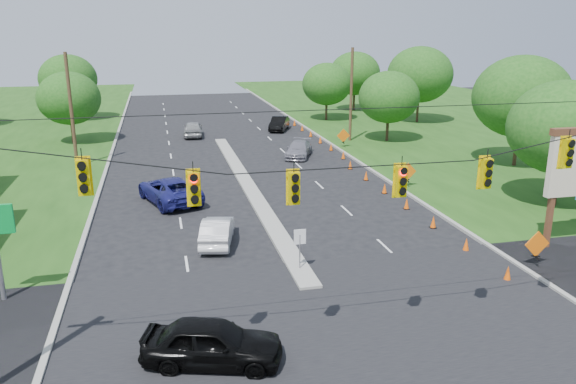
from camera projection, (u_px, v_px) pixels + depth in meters
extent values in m
plane|color=black|center=(341.00, 339.00, 20.11)|extent=(160.00, 160.00, 0.00)
cube|color=black|center=(341.00, 339.00, 20.11)|extent=(160.00, 14.00, 0.02)
cube|color=gray|center=(108.00, 164.00, 45.95)|extent=(0.25, 110.00, 0.16)
cube|color=gray|center=(343.00, 153.00, 50.35)|extent=(0.25, 110.00, 0.16)
cube|color=gray|center=(248.00, 186.00, 39.74)|extent=(1.00, 34.00, 0.18)
cylinder|color=gray|center=(300.00, 253.00, 25.46)|extent=(0.06, 0.06, 1.80)
cube|color=white|center=(300.00, 237.00, 25.24)|extent=(0.55, 0.04, 0.70)
cylinder|color=black|center=(357.00, 154.00, 17.21)|extent=(24.00, 0.04, 0.04)
cube|color=#FFD700|center=(84.00, 177.00, 15.54)|extent=(0.34, 0.24, 1.00)
cube|color=#FFD700|center=(194.00, 189.00, 16.34)|extent=(0.34, 0.24, 1.00)
cube|color=#FFD700|center=(294.00, 188.00, 17.04)|extent=(0.34, 0.24, 1.00)
cube|color=#FFD700|center=(401.00, 181.00, 17.80)|extent=(0.34, 0.24, 1.00)
cube|color=#FFD700|center=(486.00, 173.00, 18.43)|extent=(0.34, 0.24, 1.00)
cube|color=#FFD700|center=(567.00, 153.00, 18.94)|extent=(0.34, 0.24, 1.00)
cylinder|color=#422D1C|center=(71.00, 110.00, 44.16)|extent=(0.28, 0.28, 9.00)
cylinder|color=#422D1C|center=(351.00, 95.00, 54.29)|extent=(0.28, 0.28, 9.00)
cube|color=#59331E|center=(551.00, 206.00, 27.91)|extent=(0.25, 0.25, 4.40)
cube|color=beige|center=(576.00, 164.00, 27.56)|extent=(3.00, 0.35, 3.20)
cone|color=#FA5809|center=(508.00, 273.00, 24.71)|extent=(0.32, 0.32, 0.70)
cone|color=#FA5809|center=(466.00, 244.00, 27.98)|extent=(0.32, 0.32, 0.70)
cone|color=#FA5809|center=(433.00, 222.00, 31.26)|extent=(0.32, 0.32, 0.70)
cone|color=#FA5809|center=(407.00, 204.00, 34.53)|extent=(0.32, 0.32, 0.70)
cone|color=#FA5809|center=(385.00, 188.00, 37.80)|extent=(0.32, 0.32, 0.70)
cone|color=#FA5809|center=(366.00, 176.00, 41.07)|extent=(0.32, 0.32, 0.70)
cone|color=#FA5809|center=(350.00, 165.00, 44.34)|extent=(0.32, 0.32, 0.70)
cone|color=#FA5809|center=(343.00, 155.00, 47.74)|extent=(0.32, 0.32, 0.70)
cone|color=#FA5809|center=(331.00, 147.00, 51.02)|extent=(0.32, 0.32, 0.70)
cone|color=#FA5809|center=(320.00, 140.00, 54.29)|extent=(0.32, 0.32, 0.70)
cone|color=#FA5809|center=(311.00, 133.00, 57.56)|extent=(0.32, 0.32, 0.70)
cone|color=#FA5809|center=(302.00, 128.00, 60.83)|extent=(0.32, 0.32, 0.70)
cone|color=#FA5809|center=(295.00, 123.00, 64.10)|extent=(0.32, 0.32, 0.70)
cone|color=#FA5809|center=(288.00, 118.00, 67.38)|extent=(0.32, 0.32, 0.70)
cube|color=black|center=(535.00, 256.00, 26.05)|extent=(0.06, 0.58, 0.26)
cube|color=black|center=(535.00, 256.00, 26.05)|extent=(0.06, 0.58, 0.26)
cube|color=orange|center=(537.00, 244.00, 25.88)|extent=(1.27, 0.05, 1.27)
cube|color=black|center=(407.00, 180.00, 39.13)|extent=(0.06, 0.58, 0.26)
cube|color=black|center=(407.00, 180.00, 39.13)|extent=(0.06, 0.58, 0.26)
cube|color=orange|center=(408.00, 172.00, 38.96)|extent=(1.27, 0.05, 1.27)
cube|color=black|center=(343.00, 142.00, 52.22)|extent=(0.06, 0.58, 0.26)
cube|color=black|center=(343.00, 142.00, 52.22)|extent=(0.06, 0.58, 0.26)
cube|color=orange|center=(343.00, 136.00, 52.05)|extent=(1.27, 0.05, 1.27)
cylinder|color=black|center=(72.00, 130.00, 54.09)|extent=(0.28, 0.28, 2.52)
ellipsoid|color=#194C14|center=(69.00, 98.00, 53.23)|extent=(5.88, 5.88, 5.04)
cylinder|color=black|center=(71.00, 108.00, 67.63)|extent=(0.28, 0.28, 2.88)
ellipsoid|color=#194C14|center=(68.00, 79.00, 66.64)|extent=(6.72, 6.72, 5.76)
cylinder|color=black|center=(556.00, 184.00, 34.84)|extent=(0.28, 0.28, 2.88)
ellipsoid|color=#194C14|center=(564.00, 128.00, 33.86)|extent=(6.72, 6.72, 5.76)
cylinder|color=black|center=(516.00, 146.00, 45.01)|extent=(0.28, 0.28, 3.24)
ellipsoid|color=#194C14|center=(522.00, 97.00, 43.90)|extent=(7.56, 7.56, 6.48)
cylinder|color=black|center=(387.00, 129.00, 55.02)|extent=(0.28, 0.28, 2.52)
ellipsoid|color=#194C14|center=(389.00, 97.00, 54.16)|extent=(5.88, 5.88, 5.04)
cylinder|color=black|center=(418.00, 109.00, 66.01)|extent=(0.28, 0.28, 3.24)
ellipsoid|color=#194C14|center=(420.00, 75.00, 64.90)|extent=(7.56, 7.56, 6.48)
cylinder|color=black|center=(354.00, 100.00, 75.48)|extent=(0.28, 0.28, 2.88)
ellipsoid|color=#194C14|center=(355.00, 73.00, 74.49)|extent=(6.72, 6.72, 5.76)
cylinder|color=black|center=(326.00, 110.00, 67.67)|extent=(0.28, 0.28, 2.52)
ellipsoid|color=#194C14|center=(327.00, 84.00, 66.81)|extent=(5.88, 5.88, 5.04)
imported|color=black|center=(212.00, 343.00, 18.44)|extent=(4.97, 3.10, 1.58)
imported|color=silver|center=(217.00, 231.00, 28.89)|extent=(2.29, 4.41, 1.38)
imported|color=navy|center=(169.00, 190.00, 35.79)|extent=(4.46, 6.41, 1.63)
imported|color=gray|center=(299.00, 149.00, 48.49)|extent=(3.55, 5.01, 1.35)
imported|color=gray|center=(193.00, 129.00, 57.61)|extent=(2.26, 4.81, 1.59)
imported|color=black|center=(279.00, 124.00, 61.10)|extent=(3.20, 4.80, 1.50)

